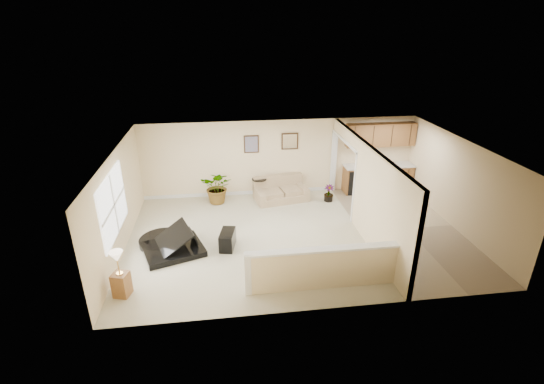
{
  "coord_description": "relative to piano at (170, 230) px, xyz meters",
  "views": [
    {
      "loc": [
        -1.9,
        -9.19,
        5.36
      ],
      "look_at": [
        -0.63,
        0.4,
        1.16
      ],
      "focal_mm": 26.0,
      "sensor_mm": 36.0,
      "label": 1
    }
  ],
  "objects": [
    {
      "name": "kitchen_vinyl",
      "position": [
        6.44,
        0.25,
        -0.56
      ],
      "size": [
        2.7,
        6.0,
        0.01
      ],
      "primitive_type": "cube",
      "color": "tan",
      "rests_on": "floor"
    },
    {
      "name": "floor",
      "position": [
        3.29,
        0.25,
        -0.56
      ],
      "size": [
        9.0,
        9.0,
        0.0
      ],
      "primitive_type": "plane",
      "color": "#B5AD8C",
      "rests_on": "ground"
    },
    {
      "name": "small_plant",
      "position": [
        4.74,
        2.35,
        -0.33
      ],
      "size": [
        0.4,
        0.4,
        0.55
      ],
      "color": "black",
      "rests_on": "floor"
    },
    {
      "name": "piano_bench",
      "position": [
        1.41,
        -0.1,
        -0.34
      ],
      "size": [
        0.47,
        0.73,
        0.45
      ],
      "primitive_type": "cube",
      "rotation": [
        0.0,
        0.0,
        -0.2
      ],
      "color": "black",
      "rests_on": "floor"
    },
    {
      "name": "right_wall",
      "position": [
        7.79,
        0.25,
        0.69
      ],
      "size": [
        0.04,
        6.0,
        2.5
      ],
      "primitive_type": "cube",
      "color": "beige",
      "rests_on": "floor"
    },
    {
      "name": "back_wall",
      "position": [
        3.29,
        3.25,
        0.69
      ],
      "size": [
        9.0,
        0.04,
        2.5
      ],
      "primitive_type": "cube",
      "color": "beige",
      "rests_on": "floor"
    },
    {
      "name": "wall_art_left",
      "position": [
        2.34,
        3.22,
        1.19
      ],
      "size": [
        0.48,
        0.04,
        0.58
      ],
      "color": "#372314",
      "rests_on": "back_wall"
    },
    {
      "name": "lamp_stand",
      "position": [
        -0.86,
        -1.74,
        -0.11
      ],
      "size": [
        0.39,
        0.39,
        1.07
      ],
      "color": "brown",
      "rests_on": "floor"
    },
    {
      "name": "loveseat",
      "position": [
        3.23,
        2.72,
        -0.2
      ],
      "size": [
        1.83,
        1.23,
        0.95
      ],
      "rotation": [
        0.0,
        0.0,
        0.18
      ],
      "color": "tan",
      "rests_on": "floor"
    },
    {
      "name": "pony_half_wall",
      "position": [
        3.36,
        -2.05,
        -0.04
      ],
      "size": [
        3.42,
        0.22,
        1.0
      ],
      "color": "beige",
      "rests_on": "floor"
    },
    {
      "name": "left_window",
      "position": [
        -1.2,
        -0.25,
        0.89
      ],
      "size": [
        0.05,
        2.15,
        1.45
      ],
      "primitive_type": "cube",
      "color": "white",
      "rests_on": "left_wall"
    },
    {
      "name": "piano",
      "position": [
        0.0,
        0.0,
        0.0
      ],
      "size": [
        1.97,
        1.95,
        1.35
      ],
      "rotation": [
        0.0,
        0.0,
        0.33
      ],
      "color": "black",
      "rests_on": "floor"
    },
    {
      "name": "kitchen_cabinets",
      "position": [
        6.48,
        2.98,
        0.31
      ],
      "size": [
        2.36,
        0.65,
        2.33
      ],
      "color": "brown",
      "rests_on": "floor"
    },
    {
      "name": "palm_plant",
      "position": [
        1.21,
        2.69,
        -0.02
      ],
      "size": [
        1.2,
        1.12,
        1.1
      ],
      "color": "black",
      "rests_on": "floor"
    },
    {
      "name": "wall_mirror",
      "position": [
        3.59,
        3.22,
        1.24
      ],
      "size": [
        0.55,
        0.04,
        0.55
      ],
      "color": "#372314",
      "rests_on": "back_wall"
    },
    {
      "name": "front_wall",
      "position": [
        3.29,
        -2.75,
        0.69
      ],
      "size": [
        9.0,
        0.04,
        2.5
      ],
      "primitive_type": "cube",
      "color": "beige",
      "rests_on": "floor"
    },
    {
      "name": "accent_table",
      "position": [
        2.54,
        2.86,
        -0.12
      ],
      "size": [
        0.48,
        0.48,
        0.69
      ],
      "color": "black",
      "rests_on": "floor"
    },
    {
      "name": "interior_partition",
      "position": [
        5.09,
        0.5,
        0.66
      ],
      "size": [
        0.18,
        5.99,
        2.5
      ],
      "color": "beige",
      "rests_on": "floor"
    },
    {
      "name": "ceiling",
      "position": [
        3.29,
        0.25,
        1.94
      ],
      "size": [
        9.0,
        6.0,
        0.04
      ],
      "primitive_type": "cube",
      "color": "silver",
      "rests_on": "back_wall"
    },
    {
      "name": "left_wall",
      "position": [
        -1.21,
        0.25,
        0.69
      ],
      "size": [
        0.04,
        6.0,
        2.5
      ],
      "primitive_type": "cube",
      "color": "beige",
      "rests_on": "floor"
    }
  ]
}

